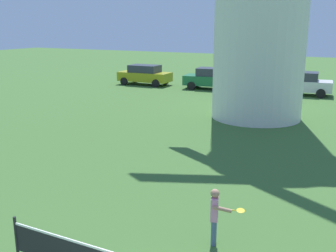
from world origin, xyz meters
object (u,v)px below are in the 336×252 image
object	(u,v)px
player_far	(215,213)
parked_car_silver	(299,83)
parked_car_mustard	(145,75)
parked_car_green	(214,78)

from	to	relation	value
player_far	parked_car_silver	size ratio (longest dim) A/B	0.29
player_far	parked_car_silver	distance (m)	20.74
parked_car_mustard	parked_car_green	xyz separation A→B (m)	(5.73, 0.33, 0.00)
player_far	parked_car_green	world-z (taller)	parked_car_green
parked_car_green	parked_car_silver	distance (m)	5.99
parked_car_mustard	parked_car_silver	bearing A→B (deg)	3.49
parked_car_green	parked_car_silver	bearing A→B (deg)	3.66
player_far	parked_car_green	size ratio (longest dim) A/B	0.28
player_far	parked_car_green	bearing A→B (deg)	110.78
player_far	parked_car_mustard	bearing A→B (deg)	123.94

